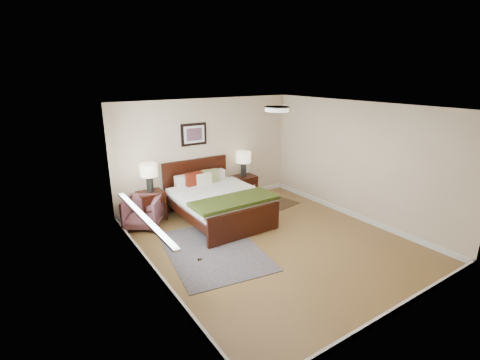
{
  "coord_description": "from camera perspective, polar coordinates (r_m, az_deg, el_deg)",
  "views": [
    {
      "loc": [
        -3.77,
        -4.57,
        3.04
      ],
      "look_at": [
        -0.21,
        0.8,
        1.05
      ],
      "focal_mm": 26.0,
      "sensor_mm": 36.0,
      "label": 1
    }
  ],
  "objects": [
    {
      "name": "floor",
      "position": [
        6.66,
        5.41,
        -10.09
      ],
      "size": [
        5.0,
        5.0,
        0.0
      ],
      "primitive_type": "plane",
      "color": "olive",
      "rests_on": "ground"
    },
    {
      "name": "back_wall",
      "position": [
        8.21,
        -5.34,
        4.5
      ],
      "size": [
        4.5,
        0.04,
        2.5
      ],
      "primitive_type": "cube",
      "color": "beige",
      "rests_on": "ground"
    },
    {
      "name": "front_wall",
      "position": [
        4.66,
        25.62,
        -7.25
      ],
      "size": [
        4.5,
        0.04,
        2.5
      ],
      "primitive_type": "cube",
      "color": "beige",
      "rests_on": "ground"
    },
    {
      "name": "left_wall",
      "position": [
        5.14,
        -14.21,
        -3.77
      ],
      "size": [
        0.04,
        5.0,
        2.5
      ],
      "primitive_type": "cube",
      "color": "beige",
      "rests_on": "ground"
    },
    {
      "name": "right_wall",
      "position": [
        7.76,
        18.76,
        2.91
      ],
      "size": [
        0.04,
        5.0,
        2.5
      ],
      "primitive_type": "cube",
      "color": "beige",
      "rests_on": "ground"
    },
    {
      "name": "ceiling",
      "position": [
        5.95,
        6.09,
        11.86
      ],
      "size": [
        4.5,
        5.0,
        0.02
      ],
      "primitive_type": "cube",
      "color": "white",
      "rests_on": "back_wall"
    },
    {
      "name": "window",
      "position": [
        5.75,
        -16.16,
        -0.36
      ],
      "size": [
        0.11,
        2.72,
        1.32
      ],
      "color": "silver",
      "rests_on": "left_wall"
    },
    {
      "name": "door",
      "position": [
        3.77,
        -4.35,
        -14.39
      ],
      "size": [
        0.06,
        1.0,
        2.18
      ],
      "color": "silver",
      "rests_on": "ground"
    },
    {
      "name": "ceil_fixture",
      "position": [
        5.95,
        6.08,
        11.53
      ],
      "size": [
        0.44,
        0.44,
        0.08
      ],
      "color": "white",
      "rests_on": "ceiling"
    },
    {
      "name": "bed",
      "position": [
        7.38,
        -3.76,
        -2.82
      ],
      "size": [
        1.74,
        2.1,
        1.13
      ],
      "color": "black",
      "rests_on": "ground"
    },
    {
      "name": "wall_art",
      "position": [
        7.94,
        -7.57,
        7.45
      ],
      "size": [
        0.62,
        0.05,
        0.5
      ],
      "color": "black",
      "rests_on": "back_wall"
    },
    {
      "name": "nightstand_left",
      "position": [
        7.62,
        -14.36,
        -2.85
      ],
      "size": [
        0.53,
        0.47,
        0.63
      ],
      "color": "black",
      "rests_on": "ground"
    },
    {
      "name": "nightstand_right",
      "position": [
        8.67,
        0.63,
        -0.81
      ],
      "size": [
        0.59,
        0.45,
        0.59
      ],
      "color": "black",
      "rests_on": "ground"
    },
    {
      "name": "lamp_left",
      "position": [
        7.47,
        -14.73,
        1.23
      ],
      "size": [
        0.36,
        0.36,
        0.61
      ],
      "color": "black",
      "rests_on": "nightstand_left"
    },
    {
      "name": "lamp_right",
      "position": [
        8.5,
        0.59,
        3.45
      ],
      "size": [
        0.36,
        0.36,
        0.61
      ],
      "color": "black",
      "rests_on": "nightstand_right"
    },
    {
      "name": "armchair",
      "position": [
        7.38,
        -15.68,
        -5.14
      ],
      "size": [
        0.96,
        0.97,
        0.64
      ],
      "primitive_type": "imported",
      "rotation": [
        0.0,
        0.0,
        -0.61
      ],
      "color": "brown",
      "rests_on": "ground"
    },
    {
      "name": "rug_persian",
      "position": [
        6.35,
        -4.38,
        -11.43
      ],
      "size": [
        1.88,
        2.42,
        0.01
      ],
      "primitive_type": "cube",
      "rotation": [
        0.0,
        0.0,
        -0.15
      ],
      "color": "#0D0F44",
      "rests_on": "ground"
    },
    {
      "name": "rug_navy",
      "position": [
        8.66,
        5.45,
        -3.43
      ],
      "size": [
        0.92,
        1.23,
        0.01
      ],
      "primitive_type": "cube",
      "rotation": [
        0.0,
        0.0,
        0.17
      ],
      "color": "black",
      "rests_on": "ground"
    }
  ]
}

